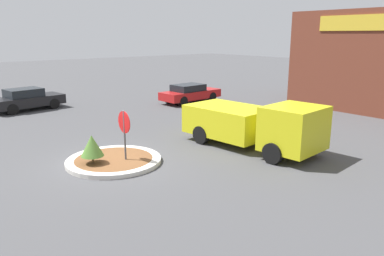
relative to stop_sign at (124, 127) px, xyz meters
name	(u,v)px	position (x,y,z in m)	size (l,w,h in m)	color
ground_plane	(114,163)	(-0.36, -0.31, -1.41)	(120.00, 120.00, 0.00)	#474749
traffic_island	(114,161)	(-0.36, -0.31, -1.33)	(3.58, 3.58, 0.16)	beige
stop_sign	(124,127)	(0.00, 0.00, 0.00)	(0.83, 0.07, 2.03)	#4C4C51
island_shrub	(92,146)	(-0.37, -1.15, -0.58)	(0.83, 0.83, 1.06)	brown
utility_truck	(253,124)	(1.71, 5.19, -0.35)	(6.22, 2.87, 2.07)	gold
parked_sedan_black	(27,99)	(-13.05, 0.33, -0.69)	(2.34, 4.51, 1.41)	black
parked_sedan_red	(190,93)	(-8.57, 10.16, -0.73)	(1.97, 4.57, 1.31)	#B21919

